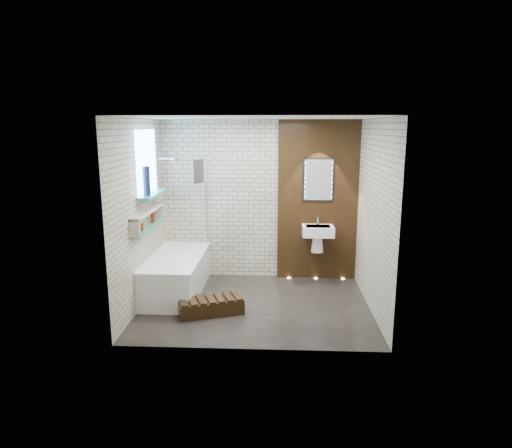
# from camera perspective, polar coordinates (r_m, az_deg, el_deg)

# --- Properties ---
(ground) EXTENTS (3.20, 3.20, 0.00)m
(ground) POSITION_cam_1_polar(r_m,az_deg,el_deg) (6.54, -0.07, -10.17)
(ground) COLOR black
(ground) RESTS_ON ground
(room_shell) EXTENTS (3.24, 3.20, 2.60)m
(room_shell) POSITION_cam_1_polar(r_m,az_deg,el_deg) (6.17, -0.07, 1.07)
(room_shell) COLOR tan
(room_shell) RESTS_ON ground
(walnut_panel) EXTENTS (1.30, 0.06, 2.60)m
(walnut_panel) POSITION_cam_1_polar(r_m,az_deg,el_deg) (7.44, 7.76, 2.87)
(walnut_panel) COLOR black
(walnut_panel) RESTS_ON ground
(clerestory_window) EXTENTS (0.18, 1.00, 0.94)m
(clerestory_window) POSITION_cam_1_polar(r_m,az_deg,el_deg) (6.69, -13.56, 6.80)
(clerestory_window) COLOR #7FADE0
(clerestory_window) RESTS_ON room_shell
(display_niche) EXTENTS (0.14, 1.30, 0.26)m
(display_niche) POSITION_cam_1_polar(r_m,az_deg,el_deg) (6.59, -13.42, 0.56)
(display_niche) COLOR teal
(display_niche) RESTS_ON room_shell
(bathtub) EXTENTS (0.79, 1.74, 0.70)m
(bathtub) POSITION_cam_1_polar(r_m,az_deg,el_deg) (7.02, -9.97, -6.24)
(bathtub) COLOR white
(bathtub) RESTS_ON ground
(bath_screen) EXTENTS (0.01, 0.78, 1.40)m
(bath_screen) POSITION_cam_1_polar(r_m,az_deg,el_deg) (7.14, -6.71, 2.34)
(bath_screen) COLOR white
(bath_screen) RESTS_ON bathtub
(towel) EXTENTS (0.10, 0.27, 0.35)m
(towel) POSITION_cam_1_polar(r_m,az_deg,el_deg) (6.78, -7.23, 6.68)
(towel) COLOR black
(towel) RESTS_ON bath_screen
(shower_head) EXTENTS (0.18, 0.18, 0.02)m
(shower_head) POSITION_cam_1_polar(r_m,az_deg,el_deg) (7.19, -10.19, 8.10)
(shower_head) COLOR silver
(shower_head) RESTS_ON room_shell
(washbasin) EXTENTS (0.50, 0.36, 0.58)m
(washbasin) POSITION_cam_1_polar(r_m,az_deg,el_deg) (7.35, 7.78, -1.31)
(washbasin) COLOR white
(washbasin) RESTS_ON walnut_panel
(led_mirror) EXTENTS (0.50, 0.02, 0.70)m
(led_mirror) POSITION_cam_1_polar(r_m,az_deg,el_deg) (7.35, 7.87, 5.52)
(led_mirror) COLOR black
(led_mirror) RESTS_ON walnut_panel
(walnut_step) EXTENTS (0.95, 0.66, 0.19)m
(walnut_step) POSITION_cam_1_polar(r_m,az_deg,el_deg) (6.29, -5.76, -10.25)
(walnut_step) COLOR black
(walnut_step) RESTS_ON ground
(niche_bottles) EXTENTS (0.07, 0.59, 0.16)m
(niche_bottles) POSITION_cam_1_polar(r_m,az_deg,el_deg) (6.70, -13.15, 0.53)
(niche_bottles) COLOR maroon
(niche_bottles) RESTS_ON display_niche
(sill_vases) EXTENTS (0.10, 0.10, 0.41)m
(sill_vases) POSITION_cam_1_polar(r_m,az_deg,el_deg) (6.41, -13.61, 5.26)
(sill_vases) COLOR #121733
(sill_vases) RESTS_ON clerestory_window
(floor_uplights) EXTENTS (0.96, 0.06, 0.01)m
(floor_uplights) POSITION_cam_1_polar(r_m,az_deg,el_deg) (7.69, 7.53, -6.78)
(floor_uplights) COLOR #FFD899
(floor_uplights) RESTS_ON ground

